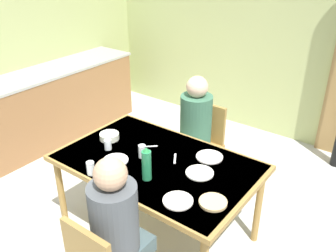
{
  "coord_description": "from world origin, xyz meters",
  "views": [
    {
      "loc": [
        1.9,
        -1.91,
        2.3
      ],
      "look_at": [
        0.36,
        0.15,
        0.99
      ],
      "focal_mm": 39.04,
      "sensor_mm": 36.0,
      "label": 1
    }
  ],
  "objects_px": {
    "dining_table": "(157,168)",
    "water_bottle_green_near": "(147,164)",
    "serving_bowl_center": "(109,136)",
    "chair_far_diner": "(202,141)",
    "person_near_diner": "(116,219)",
    "kitchen_counter": "(43,108)",
    "person_far_diner": "(195,121)"
  },
  "relations": [
    {
      "from": "person_near_diner",
      "to": "serving_bowl_center",
      "type": "xyz_separation_m",
      "value": [
        -0.8,
        0.75,
        -0.01
      ]
    },
    {
      "from": "kitchen_counter",
      "to": "person_far_diner",
      "type": "xyz_separation_m",
      "value": [
        2.07,
        0.24,
        0.33
      ]
    },
    {
      "from": "dining_table",
      "to": "water_bottle_green_near",
      "type": "relative_size",
      "value": 5.9
    },
    {
      "from": "water_bottle_green_near",
      "to": "kitchen_counter",
      "type": "bearing_deg",
      "value": 162.83
    },
    {
      "from": "kitchen_counter",
      "to": "chair_far_diner",
      "type": "distance_m",
      "value": 2.1
    },
    {
      "from": "kitchen_counter",
      "to": "person_far_diner",
      "type": "height_order",
      "value": "person_far_diner"
    },
    {
      "from": "kitchen_counter",
      "to": "person_far_diner",
      "type": "relative_size",
      "value": 3.4
    },
    {
      "from": "person_near_diner",
      "to": "water_bottle_green_near",
      "type": "bearing_deg",
      "value": 107.93
    },
    {
      "from": "person_near_diner",
      "to": "water_bottle_green_near",
      "type": "distance_m",
      "value": 0.52
    },
    {
      "from": "chair_far_diner",
      "to": "water_bottle_green_near",
      "type": "relative_size",
      "value": 3.26
    },
    {
      "from": "serving_bowl_center",
      "to": "chair_far_diner",
      "type": "bearing_deg",
      "value": 61.18
    },
    {
      "from": "chair_far_diner",
      "to": "water_bottle_green_near",
      "type": "height_order",
      "value": "water_bottle_green_near"
    },
    {
      "from": "dining_table",
      "to": "chair_far_diner",
      "type": "distance_m",
      "value": 0.88
    },
    {
      "from": "person_far_diner",
      "to": "water_bottle_green_near",
      "type": "distance_m",
      "value": 0.97
    },
    {
      "from": "chair_far_diner",
      "to": "serving_bowl_center",
      "type": "relative_size",
      "value": 5.12
    },
    {
      "from": "kitchen_counter",
      "to": "chair_far_diner",
      "type": "relative_size",
      "value": 3.01
    },
    {
      "from": "chair_far_diner",
      "to": "water_bottle_green_near",
      "type": "xyz_separation_m",
      "value": [
        0.2,
        -1.08,
        0.37
      ]
    },
    {
      "from": "chair_far_diner",
      "to": "person_near_diner",
      "type": "xyz_separation_m",
      "value": [
        0.35,
        -1.56,
        0.28
      ]
    },
    {
      "from": "person_near_diner",
      "to": "person_far_diner",
      "type": "distance_m",
      "value": 1.47
    },
    {
      "from": "person_far_diner",
      "to": "chair_far_diner",
      "type": "bearing_deg",
      "value": -90.0
    },
    {
      "from": "dining_table",
      "to": "water_bottle_green_near",
      "type": "distance_m",
      "value": 0.31
    },
    {
      "from": "person_far_diner",
      "to": "water_bottle_green_near",
      "type": "relative_size",
      "value": 2.88
    },
    {
      "from": "kitchen_counter",
      "to": "chair_far_diner",
      "type": "xyz_separation_m",
      "value": [
        2.07,
        0.38,
        0.05
      ]
    },
    {
      "from": "dining_table",
      "to": "chair_far_diner",
      "type": "xyz_separation_m",
      "value": [
        -0.1,
        0.85,
        -0.18
      ]
    },
    {
      "from": "serving_bowl_center",
      "to": "water_bottle_green_near",
      "type": "bearing_deg",
      "value": -22.07
    },
    {
      "from": "serving_bowl_center",
      "to": "kitchen_counter",
      "type": "bearing_deg",
      "value": 164.87
    },
    {
      "from": "kitchen_counter",
      "to": "person_near_diner",
      "type": "bearing_deg",
      "value": -26.04
    },
    {
      "from": "dining_table",
      "to": "person_far_diner",
      "type": "bearing_deg",
      "value": 98.19
    },
    {
      "from": "chair_far_diner",
      "to": "person_far_diner",
      "type": "xyz_separation_m",
      "value": [
        -0.0,
        -0.14,
        0.28
      ]
    },
    {
      "from": "serving_bowl_center",
      "to": "dining_table",
      "type": "bearing_deg",
      "value": -3.24
    },
    {
      "from": "kitchen_counter",
      "to": "person_near_diner",
      "type": "height_order",
      "value": "person_near_diner"
    },
    {
      "from": "kitchen_counter",
      "to": "dining_table",
      "type": "relative_size",
      "value": 1.66
    }
  ]
}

